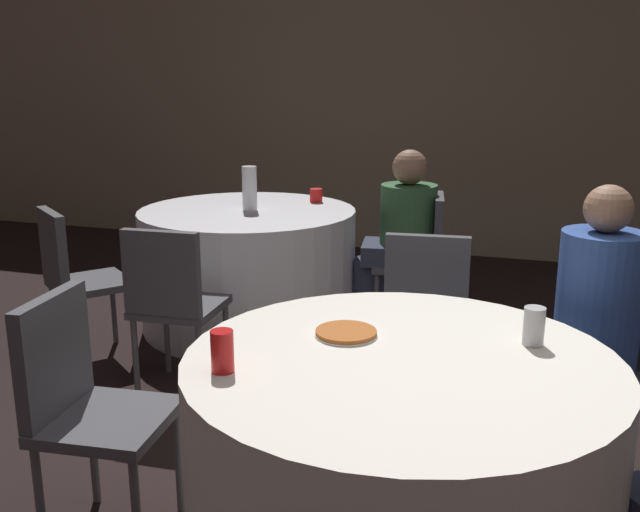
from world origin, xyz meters
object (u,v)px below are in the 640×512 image
at_px(chair_near_northeast, 607,350).
at_px(person_green_jacket, 396,241).
at_px(table_far, 249,268).
at_px(bottle_far, 250,188).
at_px(person_blue_shirt, 583,344).
at_px(chair_far_east, 422,251).
at_px(chair_near_north, 424,314).
at_px(chair_near_west, 82,394).
at_px(chair_far_southwest, 73,271).
at_px(chair_far_south, 171,295).
at_px(soda_can_red, 222,351).
at_px(pizza_plate_near, 346,333).
at_px(table_near, 398,470).
at_px(soda_can_silver, 534,326).

bearing_deg(chair_near_northeast, person_green_jacket, -12.84).
xyz_separation_m(table_far, bottle_far, (0.03, -0.01, 0.51)).
relative_size(table_far, person_blue_shirt, 1.14).
bearing_deg(chair_far_east, person_green_jacket, 90.00).
bearing_deg(chair_near_north, chair_near_west, 45.06).
height_order(chair_near_west, chair_far_southwest, same).
xyz_separation_m(chair_far_south, soda_can_red, (0.85, -1.21, 0.28)).
xyz_separation_m(chair_far_east, pizza_plate_near, (0.10, -2.09, 0.23)).
bearing_deg(table_far, pizza_plate_near, -58.56).
relative_size(table_near, pizza_plate_near, 6.40).
bearing_deg(chair_near_north, soda_can_silver, 113.98).
bearing_deg(soda_can_silver, bottle_far, 133.73).
xyz_separation_m(table_far, chair_near_north, (1.27, -0.98, 0.15)).
relative_size(table_near, person_green_jacket, 1.16).
xyz_separation_m(chair_far_southwest, person_green_jacket, (1.58, 1.00, 0.05)).
distance_m(pizza_plate_near, soda_can_silver, 0.59).
distance_m(chair_far_southwest, chair_far_east, 2.01).
bearing_deg(person_blue_shirt, soda_can_red, 81.08).
xyz_separation_m(chair_near_west, chair_near_north, (0.96, 1.17, 0.00)).
bearing_deg(pizza_plate_near, table_near, -31.54).
distance_m(chair_near_north, chair_far_east, 1.17).
bearing_deg(person_green_jacket, chair_far_east, -90.00).
bearing_deg(bottle_far, chair_far_south, -88.10).
bearing_deg(table_near, soda_can_silver, 31.82).
xyz_separation_m(soda_can_red, soda_can_silver, (0.83, 0.48, 0.00)).
distance_m(chair_near_northeast, soda_can_silver, 0.73).
xyz_separation_m(table_near, person_blue_shirt, (0.55, 0.72, 0.21)).
bearing_deg(person_blue_shirt, chair_near_northeast, -90.00).
relative_size(chair_far_south, pizza_plate_near, 4.22).
relative_size(person_green_jacket, bottle_far, 4.17).
bearing_deg(chair_near_northeast, chair_far_east, -17.58).
bearing_deg(person_blue_shirt, table_near, 90.00).
distance_m(chair_far_east, bottle_far, 1.12).
height_order(pizza_plate_near, soda_can_silver, soda_can_silver).
bearing_deg(person_green_jacket, chair_near_north, -171.24).
xyz_separation_m(chair_far_southwest, soda_can_red, (1.58, -1.44, 0.28)).
height_order(chair_near_northeast, chair_far_southwest, same).
bearing_deg(bottle_far, person_blue_shirt, -34.57).
bearing_deg(chair_far_southwest, chair_far_south, 20.68).
distance_m(chair_near_northeast, bottle_far, 2.35).
bearing_deg(soda_can_silver, chair_near_west, -166.82).
relative_size(chair_far_southwest, pizza_plate_near, 4.22).
bearing_deg(chair_far_south, person_blue_shirt, -10.75).
bearing_deg(table_near, chair_far_south, 143.85).
bearing_deg(chair_far_east, table_near, 178.81).
xyz_separation_m(table_near, soda_can_silver, (0.37, 0.23, 0.44)).
xyz_separation_m(chair_near_west, person_green_jacket, (0.59, 2.29, 0.05)).
bearing_deg(person_green_jacket, soda_can_red, 170.91).
bearing_deg(person_green_jacket, bottle_far, 91.20).
height_order(chair_near_northeast, soda_can_silver, soda_can_silver).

